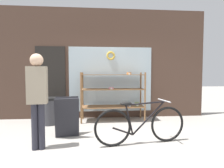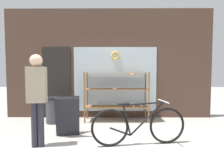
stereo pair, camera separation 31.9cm
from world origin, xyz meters
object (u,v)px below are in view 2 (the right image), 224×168
(bicycle, at_px, (139,125))
(sandwich_board, at_px, (68,116))
(pedestrian, at_px, (37,93))
(display_case, at_px, (117,91))
(trash_bin, at_px, (54,109))

(bicycle, relative_size, sandwich_board, 2.14)
(bicycle, xyz_separation_m, pedestrian, (-1.82, -0.09, 0.60))
(display_case, distance_m, trash_bin, 1.77)
(bicycle, relative_size, trash_bin, 2.52)
(display_case, distance_m, sandwich_board, 1.66)
(pedestrian, xyz_separation_m, trash_bin, (-0.23, 1.55, -0.59))
(sandwich_board, distance_m, pedestrian, 0.89)
(pedestrian, distance_m, trash_bin, 1.68)
(sandwich_board, bearing_deg, bicycle, -27.22)
(trash_bin, bearing_deg, sandwich_board, -57.72)
(bicycle, xyz_separation_m, sandwich_board, (-1.43, 0.49, 0.05))
(display_case, relative_size, trash_bin, 2.52)
(trash_bin, bearing_deg, display_case, 7.26)
(sandwich_board, bearing_deg, display_case, 39.63)
(sandwich_board, bearing_deg, trash_bin, 113.83)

